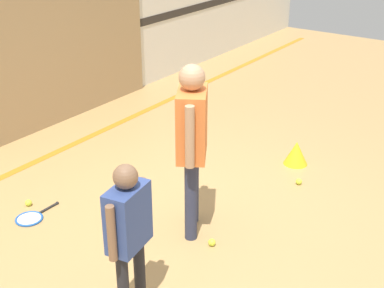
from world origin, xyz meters
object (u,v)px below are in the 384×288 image
person_student_left (128,225)px  tennis_ball_stray_right (109,204)px  tennis_ball_stray_left (299,182)px  training_cone (296,153)px  tennis_ball_by_spare_racket (28,203)px  racket_spare_on_floor (31,218)px  person_instructor (192,133)px  tennis_ball_near_instructor (212,242)px

person_student_left → tennis_ball_stray_right: bearing=40.6°
tennis_ball_stray_left → training_cone: (0.42, 0.24, 0.10)m
tennis_ball_by_spare_racket → racket_spare_on_floor: bearing=-124.0°
person_instructor → tennis_ball_near_instructor: person_instructor is taller
tennis_ball_near_instructor → training_cone: bearing=2.8°
tennis_ball_by_spare_racket → training_cone: size_ratio=0.24×
person_student_left → tennis_ball_stray_right: (0.96, 1.16, -0.72)m
person_student_left → tennis_ball_stray_right: size_ratio=18.40×
person_instructor → training_cone: 1.96m
racket_spare_on_floor → training_cone: bearing=-31.4°
tennis_ball_by_spare_racket → training_cone: 2.96m
training_cone → racket_spare_on_floor: bearing=148.3°
tennis_ball_by_spare_racket → tennis_ball_stray_right: bearing=-56.0°
tennis_ball_stray_left → tennis_ball_stray_right: 2.01m
person_instructor → tennis_ball_stray_right: size_ratio=23.80×
person_instructor → racket_spare_on_floor: bearing=87.7°
tennis_ball_stray_right → training_cone: size_ratio=0.24×
tennis_ball_stray_left → tennis_ball_stray_right: (-1.50, 1.34, 0.00)m
person_student_left → training_cone: 2.95m
tennis_ball_by_spare_racket → tennis_ball_stray_left: 2.80m
tennis_ball_stray_left → person_student_left: bearing=175.8°
person_student_left → tennis_ball_stray_left: bearing=-13.7°
tennis_ball_by_spare_racket → person_student_left: bearing=-105.7°
tennis_ball_by_spare_racket → tennis_ball_near_instructor: bearing=-74.9°
person_student_left → tennis_ball_near_instructor: (1.01, -0.03, -0.72)m
tennis_ball_near_instructor → tennis_ball_by_spare_racket: (-0.50, 1.85, 0.00)m
tennis_ball_stray_right → training_cone: (1.93, -1.09, 0.10)m
tennis_ball_by_spare_racket → tennis_ball_stray_right: 0.80m
person_student_left → training_cone: person_student_left is taller
person_instructor → person_student_left: person_instructor is taller
person_student_left → tennis_ball_stray_left: 2.58m
training_cone → person_student_left: bearing=-178.8°
racket_spare_on_floor → tennis_ball_stray_right: tennis_ball_stray_right is taller
racket_spare_on_floor → tennis_ball_near_instructor: tennis_ball_near_instructor is taller
tennis_ball_near_instructor → tennis_ball_stray_left: same height
person_instructor → tennis_ball_stray_left: size_ratio=23.80×
person_instructor → tennis_ball_stray_left: bearing=-49.9°
person_student_left → tennis_ball_by_spare_racket: size_ratio=18.40×
tennis_ball_stray_left → tennis_ball_stray_right: size_ratio=1.00×
tennis_ball_by_spare_racket → person_instructor: bearing=-68.4°
person_instructor → tennis_ball_stray_left: person_instructor is taller
tennis_ball_near_instructor → tennis_ball_stray_right: size_ratio=1.00×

